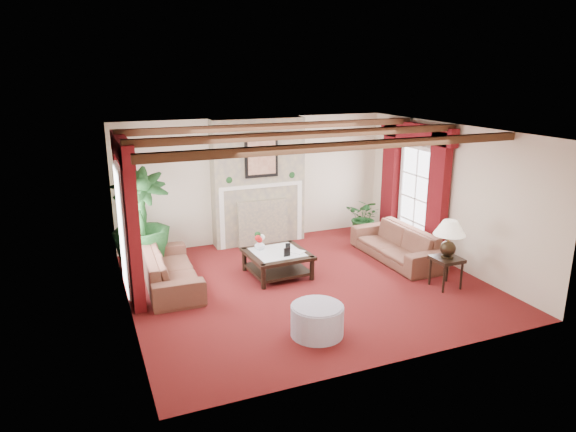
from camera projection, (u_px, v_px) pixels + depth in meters
name	position (u px, v px, depth m)	size (l,w,h in m)	color
floor	(307.00, 284.00, 9.09)	(6.00, 6.00, 0.00)	#500E10
ceiling	(308.00, 131.00, 8.35)	(6.00, 6.00, 0.00)	white
back_wall	(255.00, 180.00, 11.17)	(6.00, 0.02, 2.70)	beige
left_wall	(124.00, 231.00, 7.63)	(0.02, 5.50, 2.70)	beige
right_wall	(450.00, 195.00, 9.82)	(0.02, 5.50, 2.70)	beige
ceiling_beams	(308.00, 135.00, 8.37)	(6.00, 3.00, 0.12)	#361D11
fireplace	(257.00, 118.00, 10.62)	(2.00, 0.52, 2.70)	#9C8B65
french_door_left	(116.00, 168.00, 8.31)	(0.10, 1.10, 2.16)	white
french_door_right	(420.00, 148.00, 10.49)	(0.10, 1.10, 2.16)	white
curtains_left	(121.00, 141.00, 8.24)	(0.20, 2.40, 2.55)	#49090F
curtains_right	(417.00, 127.00, 10.33)	(0.20, 2.40, 2.55)	#49090F
sofa_left	(170.00, 263.00, 8.92)	(0.70, 2.19, 0.85)	#350E15
sofa_right	(397.00, 239.00, 10.19)	(0.66, 2.19, 0.86)	#350E15
potted_palm	(142.00, 241.00, 9.69)	(1.36, 2.06, 1.07)	black
small_plant	(365.00, 221.00, 11.65)	(1.19, 1.18, 0.69)	black
coffee_table	(277.00, 264.00, 9.44)	(1.08, 1.08, 0.44)	black
side_table	(446.00, 272.00, 8.90)	(0.46, 0.46, 0.55)	black
ottoman	(317.00, 320.00, 7.30)	(0.76, 0.76, 0.44)	gray
table_lamp	(449.00, 239.00, 8.74)	(0.54, 0.54, 0.68)	black
flower_vase	(260.00, 245.00, 9.50)	(0.23, 0.24, 0.19)	silver
book	(293.00, 246.00, 9.26)	(0.19, 0.15, 0.30)	black
photo_frame_a	(287.00, 252.00, 9.13)	(0.13, 0.02, 0.17)	black
photo_frame_b	(288.00, 246.00, 9.52)	(0.09, 0.02, 0.12)	black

